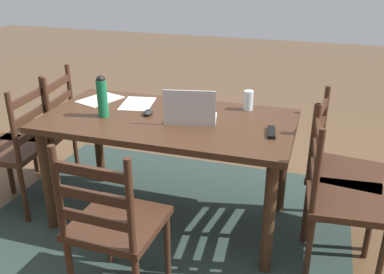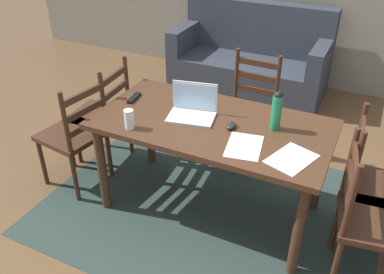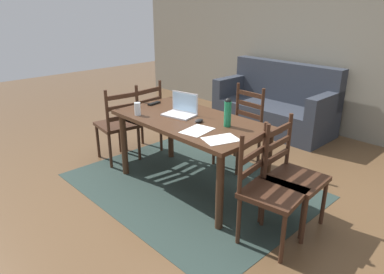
{
  "view_description": "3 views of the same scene",
  "coord_description": "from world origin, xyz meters",
  "px_view_note": "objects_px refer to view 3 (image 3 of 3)",
  "views": [
    {
      "loc": [
        -0.92,
        2.41,
        1.74
      ],
      "look_at": [
        -0.13,
        -0.12,
        0.59
      ],
      "focal_mm": 40.01,
      "sensor_mm": 36.0,
      "label": 1
    },
    {
      "loc": [
        0.93,
        -2.22,
        2.13
      ],
      "look_at": [
        -0.15,
        -0.01,
        0.6
      ],
      "focal_mm": 37.84,
      "sensor_mm": 36.0,
      "label": 2
    },
    {
      "loc": [
        2.47,
        -2.32,
        1.87
      ],
      "look_at": [
        0.03,
        -0.0,
        0.57
      ],
      "focal_mm": 33.14,
      "sensor_mm": 36.0,
      "label": 3
    }
  ],
  "objects_px": {
    "laptop": "(182,109)",
    "dining_table": "(190,128)",
    "chair_left_near": "(118,125)",
    "chair_right_near": "(269,190)",
    "chair_far_head": "(239,128)",
    "chair_right_far": "(292,177)",
    "chair_left_far": "(142,119)",
    "couch": "(276,106)",
    "computer_mouse": "(199,121)",
    "water_bottle": "(228,112)",
    "drinking_glass": "(138,109)",
    "tv_remote": "(154,103)"
  },
  "relations": [
    {
      "from": "laptop",
      "to": "dining_table",
      "type": "bearing_deg",
      "value": -9.73
    },
    {
      "from": "chair_left_near",
      "to": "chair_right_near",
      "type": "xyz_separation_m",
      "value": [
        2.19,
        -0.0,
        0.0
      ]
    },
    {
      "from": "dining_table",
      "to": "chair_far_head",
      "type": "distance_m",
      "value": 0.82
    },
    {
      "from": "laptop",
      "to": "chair_right_far",
      "type": "bearing_deg",
      "value": 6.28
    },
    {
      "from": "chair_left_far",
      "to": "laptop",
      "type": "bearing_deg",
      "value": -8.81
    },
    {
      "from": "couch",
      "to": "computer_mouse",
      "type": "bearing_deg",
      "value": -74.98
    },
    {
      "from": "chair_left_near",
      "to": "computer_mouse",
      "type": "bearing_deg",
      "value": 7.24
    },
    {
      "from": "chair_right_near",
      "to": "water_bottle",
      "type": "bearing_deg",
      "value": 158.56
    },
    {
      "from": "chair_left_near",
      "to": "couch",
      "type": "height_order",
      "value": "couch"
    },
    {
      "from": "chair_far_head",
      "to": "drinking_glass",
      "type": "distance_m",
      "value": 1.25
    },
    {
      "from": "chair_left_far",
      "to": "chair_far_head",
      "type": "distance_m",
      "value": 1.26
    },
    {
      "from": "chair_right_near",
      "to": "chair_left_far",
      "type": "bearing_deg",
      "value": 170.99
    },
    {
      "from": "chair_right_far",
      "to": "water_bottle",
      "type": "bearing_deg",
      "value": -174.14
    },
    {
      "from": "laptop",
      "to": "water_bottle",
      "type": "relative_size",
      "value": 1.31
    },
    {
      "from": "chair_left_near",
      "to": "chair_right_far",
      "type": "distance_m",
      "value": 2.22
    },
    {
      "from": "chair_right_far",
      "to": "computer_mouse",
      "type": "relative_size",
      "value": 9.5
    },
    {
      "from": "chair_right_near",
      "to": "couch",
      "type": "xyz_separation_m",
      "value": [
        -1.56,
        2.41,
        -0.11
      ]
    },
    {
      "from": "water_bottle",
      "to": "computer_mouse",
      "type": "bearing_deg",
      "value": -156.93
    },
    {
      "from": "chair_right_far",
      "to": "laptop",
      "type": "distance_m",
      "value": 1.32
    },
    {
      "from": "chair_left_near",
      "to": "couch",
      "type": "distance_m",
      "value": 2.49
    },
    {
      "from": "chair_left_near",
      "to": "chair_right_far",
      "type": "bearing_deg",
      "value": 8.84
    },
    {
      "from": "chair_left_near",
      "to": "tv_remote",
      "type": "relative_size",
      "value": 5.59
    },
    {
      "from": "dining_table",
      "to": "couch",
      "type": "relative_size",
      "value": 0.9
    },
    {
      "from": "chair_far_head",
      "to": "chair_right_far",
      "type": "distance_m",
      "value": 1.26
    },
    {
      "from": "couch",
      "to": "water_bottle",
      "type": "xyz_separation_m",
      "value": [
        0.87,
        -2.14,
        0.55
      ]
    },
    {
      "from": "chair_right_far",
      "to": "drinking_glass",
      "type": "relative_size",
      "value": 7.18
    },
    {
      "from": "chair_right_far",
      "to": "tv_remote",
      "type": "distance_m",
      "value": 1.8
    },
    {
      "from": "water_bottle",
      "to": "drinking_glass",
      "type": "height_order",
      "value": "water_bottle"
    },
    {
      "from": "couch",
      "to": "chair_left_near",
      "type": "bearing_deg",
      "value": -104.76
    },
    {
      "from": "chair_right_near",
      "to": "laptop",
      "type": "xyz_separation_m",
      "value": [
        -1.26,
        0.2,
        0.36
      ]
    },
    {
      "from": "chair_left_near",
      "to": "water_bottle",
      "type": "bearing_deg",
      "value": 10.18
    },
    {
      "from": "chair_left_near",
      "to": "computer_mouse",
      "type": "distance_m",
      "value": 1.29
    },
    {
      "from": "chair_left_near",
      "to": "chair_far_head",
      "type": "height_order",
      "value": "same"
    },
    {
      "from": "dining_table",
      "to": "laptop",
      "type": "height_order",
      "value": "laptop"
    },
    {
      "from": "chair_left_near",
      "to": "dining_table",
      "type": "bearing_deg",
      "value": 9.05
    },
    {
      "from": "couch",
      "to": "chair_right_near",
      "type": "bearing_deg",
      "value": -57.12
    },
    {
      "from": "chair_far_head",
      "to": "couch",
      "type": "height_order",
      "value": "couch"
    },
    {
      "from": "chair_right_far",
      "to": "tv_remote",
      "type": "xyz_separation_m",
      "value": [
        -1.77,
        -0.1,
        0.31
      ]
    },
    {
      "from": "chair_right_far",
      "to": "computer_mouse",
      "type": "bearing_deg",
      "value": -169.11
    },
    {
      "from": "chair_far_head",
      "to": "chair_right_far",
      "type": "bearing_deg",
      "value": -29.84
    },
    {
      "from": "chair_right_near",
      "to": "computer_mouse",
      "type": "bearing_deg",
      "value": 170.6
    },
    {
      "from": "drinking_glass",
      "to": "chair_far_head",
      "type": "bearing_deg",
      "value": 67.17
    },
    {
      "from": "water_bottle",
      "to": "chair_far_head",
      "type": "bearing_deg",
      "value": 120.14
    },
    {
      "from": "couch",
      "to": "tv_remote",
      "type": "height_order",
      "value": "couch"
    },
    {
      "from": "dining_table",
      "to": "chair_left_near",
      "type": "xyz_separation_m",
      "value": [
        -1.1,
        -0.17,
        -0.2
      ]
    },
    {
      "from": "computer_mouse",
      "to": "chair_left_far",
      "type": "bearing_deg",
      "value": 168.82
    },
    {
      "from": "computer_mouse",
      "to": "chair_far_head",
      "type": "bearing_deg",
      "value": 97.39
    },
    {
      "from": "chair_left_near",
      "to": "laptop",
      "type": "height_order",
      "value": "laptop"
    },
    {
      "from": "chair_right_far",
      "to": "couch",
      "type": "distance_m",
      "value": 2.59
    },
    {
      "from": "chair_right_near",
      "to": "drinking_glass",
      "type": "bearing_deg",
      "value": -174.97
    }
  ]
}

